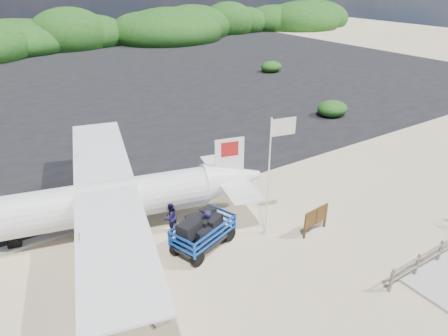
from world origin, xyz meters
The scene contains 10 objects.
ground centered at (0.00, 0.00, 0.00)m, with size 160.00×160.00×0.00m, color beige.
asphalt_apron centered at (0.00, 30.00, 0.00)m, with size 90.00×50.00×0.04m, color #B2B2B2, non-canonical shape.
vegetation_band centered at (0.00, 55.00, 0.00)m, with size 124.00×8.00×4.40m, color #B2B2B2, non-canonical shape.
fence centered at (6.00, -5.00, 0.00)m, with size 6.40×2.00×1.10m, color #B2B2B2, non-canonical shape.
baggage_cart centered at (-1.27, 0.88, 0.00)m, with size 2.88×1.64×1.44m, color #0B3FB3, non-canonical shape.
flagpole centered at (1.45, 0.18, 0.00)m, with size 1.07×0.45×5.37m, color white, non-canonical shape.
signboard centered at (3.34, -0.90, 0.00)m, with size 1.55×0.15×1.28m, color #553718, non-canonical shape.
crew_a centered at (-1.09, 0.90, 0.84)m, with size 0.62×0.40×1.69m, color #181244.
crew_b centered at (-1.92, 2.65, 0.75)m, with size 0.73×0.57×1.49m, color #181244.
aircraft_large centered at (14.33, 18.85, 0.00)m, with size 15.74×15.74×4.72m, color #B2B2B2, non-canonical shape.
Camera 1 is at (-7.96, -10.92, 10.28)m, focal length 32.00 mm.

